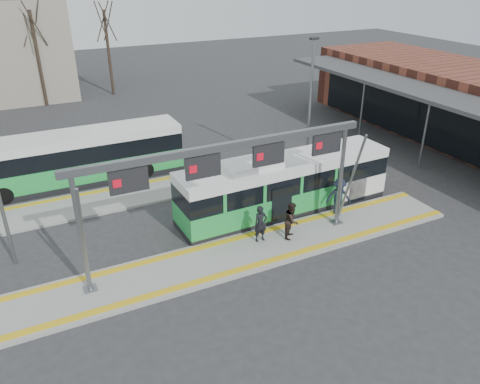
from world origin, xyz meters
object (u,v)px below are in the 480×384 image
at_px(hero_bus, 285,185).
at_px(passenger_c, 339,197).
at_px(passenger_a, 261,224).
at_px(gantry, 230,167).
at_px(passenger_b, 292,220).

xyz_separation_m(hero_bus, passenger_c, (2.14, -1.79, -0.32)).
bearing_deg(passenger_c, hero_bus, 163.91).
bearing_deg(hero_bus, passenger_c, -41.27).
xyz_separation_m(passenger_a, passenger_c, (4.80, 0.52, 0.09)).
height_order(gantry, hero_bus, gantry).
bearing_deg(hero_bus, passenger_a, -140.43).
xyz_separation_m(hero_bus, passenger_a, (-2.66, -2.31, -0.42)).
relative_size(passenger_a, passenger_c, 0.90).
bearing_deg(passenger_c, gantry, -149.32).
bearing_deg(passenger_a, gantry, -171.04).
bearing_deg(passenger_c, passenger_b, -141.52).
bearing_deg(passenger_a, hero_bus, 40.93).
relative_size(gantry, passenger_c, 6.62).
bearing_deg(passenger_b, passenger_c, -29.15).
distance_m(passenger_a, passenger_b, 1.51).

